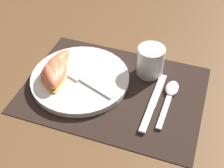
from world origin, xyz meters
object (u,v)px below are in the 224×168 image
Objects in this scene: plate at (80,79)px; knife at (153,103)px; fork at (83,80)px; citrus_wedge_1 at (58,71)px; spoon at (170,94)px; citrus_wedge_3 at (51,77)px; citrus_wedge_0 at (56,64)px; juice_glass at (150,63)px; citrus_wedge_2 at (54,73)px.

knife is at bearing -4.44° from plate.
fork is (0.01, -0.01, 0.01)m from plate.
fork is 1.28× the size of citrus_wedge_1.
fork reaches higher than spoon.
citrus_wedge_1 is 1.36× the size of citrus_wedge_3.
citrus_wedge_0 is at bearing 128.13° from citrus_wedge_1.
juice_glass is at bearing 136.32° from spoon.
citrus_wedge_1 is 0.01m from citrus_wedge_2.
juice_glass is 0.25m from citrus_wedge_1.
fork is 1.74× the size of citrus_wedge_3.
juice_glass is at bearing 29.65° from plate.
plate is 2.70× the size of citrus_wedge_3.
plate is at bearing -173.67° from spoon.
citrus_wedge_0 reaches higher than plate.
citrus_wedge_2 is at bearing -109.25° from citrus_wedge_1.
citrus_wedge_0 reaches higher than knife.
juice_glass is 0.62× the size of citrus_wedge_1.
knife is 1.57× the size of citrus_wedge_1.
fork is (-0.16, -0.11, -0.02)m from juice_glass.
knife is 0.27m from citrus_wedge_3.
fork is at bearing -170.68° from spoon.
fork is at bearing 1.37° from citrus_wedge_1.
plate is at bearing 12.00° from citrus_wedge_1.
juice_glass is at bearing 31.22° from citrus_wedge_3.
citrus_wedge_3 is (-0.08, -0.03, 0.01)m from fork.
plate is 0.21m from knife.
spoon is 1.74× the size of citrus_wedge_3.
citrus_wedge_1 is (-0.30, -0.04, 0.03)m from spoon.
citrus_wedge_1 reaches higher than knife.
juice_glass reaches higher than fork.
citrus_wedge_3 reaches higher than spoon.
citrus_wedge_3 reaches higher than citrus_wedge_0.
citrus_wedge_3 is at bearing -148.78° from juice_glass.
plate is 1.55× the size of spoon.
plate is at bearing 142.76° from fork.
knife is 1.22× the size of spoon.
fork is 0.07m from citrus_wedge_1.
citrus_wedge_0 is 1.02× the size of citrus_wedge_1.
citrus_wedge_0 is at bearing 167.05° from fork.
knife is at bearing 1.83° from citrus_wedge_2.
juice_glass reaches higher than citrus_wedge_1.
citrus_wedge_2 is at bearing -178.17° from knife.
spoon is 0.30m from citrus_wedge_1.
plate is at bearing 35.23° from citrus_wedge_3.
citrus_wedge_0 is at bearing 172.48° from plate.
spoon is 0.23m from fork.
fork is 1.25× the size of citrus_wedge_0.
plate is 1.26× the size of knife.
fork is 0.08m from citrus_wedge_3.
juice_glass is 0.61× the size of citrus_wedge_0.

